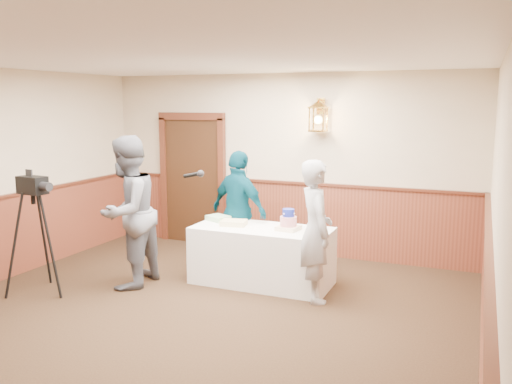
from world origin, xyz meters
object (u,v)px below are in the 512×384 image
(display_table, at_px, (262,256))
(assistant_p, at_px, (239,211))
(tiered_cake, at_px, (288,222))
(baker, at_px, (315,231))
(tv_camera_rig, at_px, (36,241))
(sheet_cake_green, at_px, (218,218))
(interviewer, at_px, (128,212))
(sheet_cake_yellow, at_px, (234,223))

(display_table, xyz_separation_m, assistant_p, (-0.52, 0.42, 0.47))
(tiered_cake, distance_m, assistant_p, 0.97)
(assistant_p, bearing_deg, display_table, 162.08)
(tiered_cake, height_order, assistant_p, assistant_p)
(baker, bearing_deg, tv_camera_rig, 76.45)
(baker, relative_size, assistant_p, 1.00)
(tiered_cake, height_order, sheet_cake_green, tiered_cake)
(tv_camera_rig, bearing_deg, interviewer, 44.02)
(tiered_cake, relative_size, sheet_cake_yellow, 0.91)
(display_table, relative_size, tiered_cake, 6.06)
(sheet_cake_yellow, bearing_deg, baker, -13.26)
(sheet_cake_yellow, relative_size, baker, 0.19)
(interviewer, xyz_separation_m, tv_camera_rig, (-0.88, -0.67, -0.31))
(tiered_cake, distance_m, sheet_cake_yellow, 0.76)
(sheet_cake_green, bearing_deg, assistant_p, 52.22)
(sheet_cake_green, xyz_separation_m, interviewer, (-0.83, -0.91, 0.19))
(display_table, xyz_separation_m, interviewer, (-1.55, -0.75, 0.60))
(sheet_cake_yellow, distance_m, assistant_p, 0.46)
(tiered_cake, relative_size, sheet_cake_green, 1.02)
(baker, height_order, tv_camera_rig, baker)
(display_table, height_order, tv_camera_rig, tv_camera_rig)
(display_table, distance_m, tv_camera_rig, 2.83)
(tv_camera_rig, bearing_deg, sheet_cake_yellow, 41.25)
(tiered_cake, relative_size, assistant_p, 0.17)
(sheet_cake_yellow, bearing_deg, assistant_p, 105.66)
(tiered_cake, bearing_deg, tv_camera_rig, -152.90)
(tiered_cake, bearing_deg, sheet_cake_yellow, -178.22)
(interviewer, bearing_deg, tiered_cake, 109.60)
(display_table, distance_m, sheet_cake_yellow, 0.57)
(sheet_cake_yellow, height_order, interviewer, interviewer)
(sheet_cake_yellow, xyz_separation_m, tv_camera_rig, (-2.03, -1.40, -0.12))
(display_table, relative_size, baker, 1.06)
(baker, distance_m, tv_camera_rig, 3.43)
(tiered_cake, distance_m, interviewer, 2.05)
(tiered_cake, distance_m, tv_camera_rig, 3.14)
(sheet_cake_yellow, distance_m, baker, 1.24)
(display_table, xyz_separation_m, sheet_cake_green, (-0.72, 0.17, 0.41))
(interviewer, distance_m, assistant_p, 1.56)
(tiered_cake, height_order, tv_camera_rig, tv_camera_rig)
(baker, xyz_separation_m, tv_camera_rig, (-3.24, -1.12, -0.19))
(display_table, distance_m, assistant_p, 0.82)
(sheet_cake_yellow, xyz_separation_m, assistant_p, (-0.12, 0.44, 0.07))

